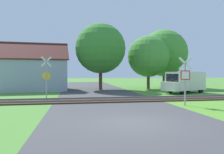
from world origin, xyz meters
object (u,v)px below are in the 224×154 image
object	(u,v)px
crossing_sign_far	(46,75)
mail_truck	(185,81)
tree_right	(148,56)
tree_far	(164,53)
tree_center	(100,48)
house	(34,74)
stop_sign_near	(185,78)

from	to	relation	value
crossing_sign_far	mail_truck	size ratio (longest dim) A/B	0.67
tree_right	tree_far	world-z (taller)	tree_far
tree_right	mail_truck	world-z (taller)	tree_right
crossing_sign_far	tree_far	world-z (taller)	tree_far
crossing_sign_far	tree_right	xyz separation A→B (m)	(11.86, 8.57, 2.31)
crossing_sign_far	mail_truck	distance (m)	13.98
tree_center	tree_far	world-z (taller)	tree_far
crossing_sign_far	tree_right	bearing A→B (deg)	31.56
crossing_sign_far	house	bearing A→B (deg)	101.39
tree_right	tree_center	bearing A→B (deg)	179.41
tree_center	tree_far	xyz separation A→B (m)	(9.77, 3.04, -0.15)
tree_far	stop_sign_near	bearing A→B (deg)	-108.80
stop_sign_near	tree_center	size ratio (longest dim) A/B	0.38
crossing_sign_far	tree_far	distance (m)	19.51
stop_sign_near	crossing_sign_far	world-z (taller)	crossing_sign_far
tree_center	stop_sign_near	bearing A→B (deg)	-74.78
house	tree_far	size ratio (longest dim) A/B	1.02
house	tree_right	world-z (taller)	tree_right
crossing_sign_far	tree_center	distance (m)	10.76
stop_sign_near	house	distance (m)	19.11
tree_center	tree_far	bearing A→B (deg)	17.31
stop_sign_near	tree_right	world-z (taller)	tree_right
tree_far	tree_right	bearing A→B (deg)	-138.11
crossing_sign_far	tree_far	bearing A→B (deg)	33.02
mail_truck	crossing_sign_far	bearing A→B (deg)	76.62
crossing_sign_far	tree_center	xyz separation A→B (m)	(5.56, 8.63, 3.23)
house	crossing_sign_far	bearing A→B (deg)	-79.27
stop_sign_near	tree_right	size ratio (longest dim) A/B	0.45
stop_sign_near	mail_truck	distance (m)	9.17
house	mail_truck	distance (m)	17.69
house	tree_right	size ratio (longest dim) A/B	1.23
stop_sign_near	tree_center	bearing A→B (deg)	-62.32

